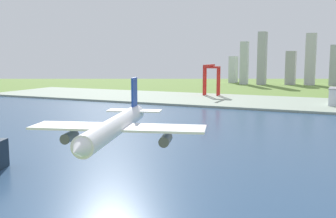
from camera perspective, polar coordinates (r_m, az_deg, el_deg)
ground_plane at (r=309.92m, az=13.19°, el=-3.29°), size 2400.00×2400.00×0.00m
water_bay at (r=252.47m, az=10.57°, el=-5.67°), size 840.00×360.00×0.15m
industrial_pier at (r=495.69m, az=17.41°, el=0.75°), size 840.00×140.00×2.50m
airplane_landing at (r=86.50m, az=-7.52°, el=-2.54°), size 39.41×45.64×13.39m
port_crane_red at (r=558.14m, az=6.16°, el=5.06°), size 22.40×43.76×43.10m
distant_skyline at (r=832.41m, az=19.44°, el=6.10°), size 302.73×65.01×104.16m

